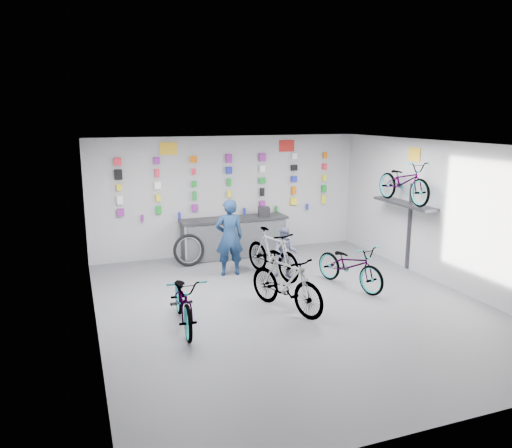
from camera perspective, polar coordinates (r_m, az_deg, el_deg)
name	(u,v)px	position (r m, az deg, el deg)	size (l,w,h in m)	color
floor	(292,305)	(9.54, 4.12, -9.27)	(8.00, 8.00, 0.00)	#545459
ceiling	(295,145)	(8.88, 4.42, 9.02)	(8.00, 8.00, 0.00)	white
wall_back	(228,195)	(12.78, -3.17, 3.29)	(7.00, 7.00, 0.00)	#B4B4B7
wall_front	(446,305)	(5.85, 20.86, -8.64)	(7.00, 7.00, 0.00)	#B4B4B7
wall_left	(91,245)	(8.31, -18.29, -2.29)	(8.00, 8.00, 0.00)	#B4B4B7
wall_right	(448,215)	(10.99, 21.13, 0.97)	(8.00, 8.00, 0.00)	#B4B4B7
counter	(234,238)	(12.55, -2.50, -1.59)	(2.70, 0.66, 1.00)	black
merch_wall	(226,184)	(12.64, -3.45, 4.58)	(5.56, 0.08, 1.56)	#852089
wall_bracket	(405,207)	(11.80, 16.68, 1.85)	(0.39, 1.90, 2.00)	#333338
sign_left	(168,149)	(12.27, -10.00, 8.48)	(0.42, 0.02, 0.30)	yellow
sign_right	(287,146)	(13.18, 3.54, 8.90)	(0.42, 0.02, 0.30)	red
sign_side	(414,154)	(11.75, 17.64, 7.58)	(0.02, 0.40, 0.30)	yellow
bike_left	(184,300)	(8.55, -8.28, -8.57)	(0.63, 1.82, 0.95)	gray
bike_center	(286,282)	(9.12, 3.45, -6.69)	(0.51, 1.80, 1.08)	gray
bike_right	(350,265)	(10.53, 10.70, -4.64)	(0.63, 1.80, 0.94)	gray
bike_service	(272,253)	(10.98, 1.89, -3.36)	(0.51, 1.79, 1.08)	gray
bike_wall	(404,182)	(11.67, 16.55, 4.67)	(0.63, 1.80, 0.95)	gray
clerk	(229,237)	(11.05, -3.07, -1.53)	(0.63, 0.41, 1.72)	#132A4C
customer	(285,253)	(10.92, 3.38, -3.31)	(0.55, 0.43, 1.13)	slate
spare_wheel	(189,250)	(11.92, -7.69, -2.98)	(0.79, 0.30, 0.77)	black
register	(264,211)	(12.68, 0.91, 1.45)	(0.28, 0.30, 0.22)	black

